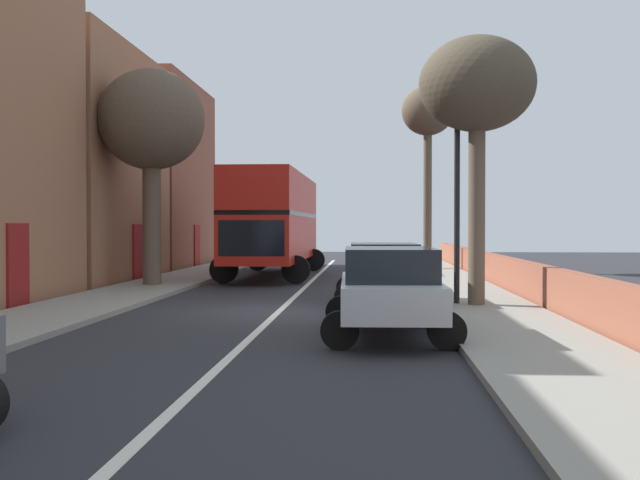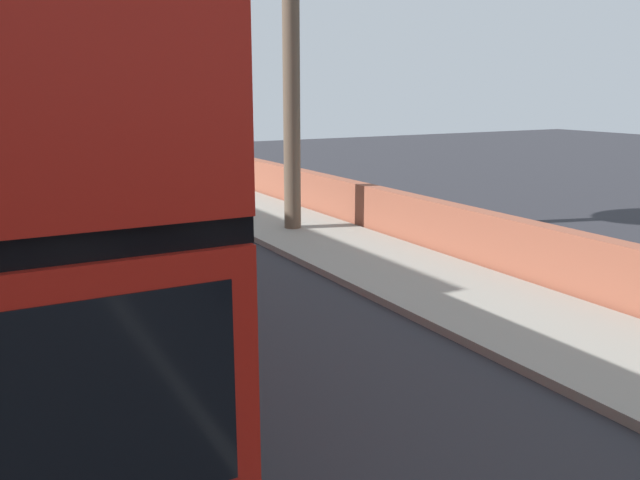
{
  "view_description": "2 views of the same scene",
  "coord_description": "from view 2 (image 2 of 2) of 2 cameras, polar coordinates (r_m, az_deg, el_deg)",
  "views": [
    {
      "loc": [
        2.16,
        -18.01,
        2.02
      ],
      "look_at": [
        0.67,
        4.45,
        1.62
      ],
      "focal_mm": 42.5,
      "sensor_mm": 36.0,
      "label": 1
    },
    {
      "loc": [
        -1.86,
        3.39,
        3.23
      ],
      "look_at": [
        0.43,
        7.51,
        2.14
      ],
      "focal_mm": 36.95,
      "sensor_mm": 36.0,
      "label": 2
    }
  ],
  "objects": []
}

